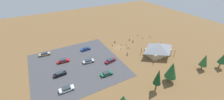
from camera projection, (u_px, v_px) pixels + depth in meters
The scene contains 27 objects.
ground at pixel (119, 48), 69.51m from camera, with size 160.00×160.00×0.00m, color brown.
parking_lot_asphalt at pixel (77, 65), 57.55m from camera, with size 34.53×34.38×0.05m, color #424247.
bike_pavilion at pixel (158, 48), 62.52m from camera, with size 12.11×8.82×5.80m.
trash_bin at pixel (115, 42), 73.66m from camera, with size 0.60×0.60×0.90m, color brown.
lot_sign at pixel (112, 46), 67.91m from camera, with size 0.56×0.08×2.20m.
pine_far_west at pixel (223, 58), 53.70m from camera, with size 2.68×2.68×6.67m.
pine_mideast at pixel (158, 77), 43.09m from camera, with size 2.44×2.44×8.34m.
pine_west at pixel (205, 60), 53.06m from camera, with size 2.87×2.87×6.60m.
pine_far_east at pixel (172, 70), 47.00m from camera, with size 3.88×3.88×7.84m.
bicycle_yellow_edge_south at pixel (150, 37), 79.29m from camera, with size 0.57×1.73×0.83m.
bicycle_orange_front_row at pixel (126, 45), 71.32m from camera, with size 0.54×1.71×0.82m.
bicycle_red_near_sign at pixel (138, 36), 80.10m from camera, with size 1.62×0.68×0.79m.
bicycle_blue_yard_left at pixel (128, 48), 68.48m from camera, with size 1.03×1.42×0.87m.
bicycle_silver_yard_right at pixel (122, 45), 71.42m from camera, with size 1.64×0.68×0.82m.
bicycle_black_yard_center at pixel (121, 49), 67.78m from camera, with size 1.40×1.00×0.88m.
bicycle_green_mid_cluster at pixel (143, 38), 77.78m from camera, with size 1.44×0.91×0.83m.
car_red_by_curb at pixel (63, 61), 58.76m from camera, with size 4.83×2.11×1.41m.
car_blue_inner_stall at pixel (86, 49), 67.18m from camera, with size 4.39×2.12×1.41m.
car_white_far_end at pixel (67, 89), 45.39m from camera, with size 4.72×1.96×1.35m.
car_black_end_stall at pixel (60, 74), 51.66m from camera, with size 4.63×2.05×1.42m.
car_tan_back_corner at pixel (45, 54), 63.28m from camera, with size 4.74×2.05×1.34m.
car_maroon_near_entry at pixel (110, 60), 58.96m from camera, with size 4.98×2.60×1.32m.
car_green_second_row at pixel (107, 73), 51.88m from camera, with size 4.43×1.94×1.31m.
car_silver_mid_lot at pixel (89, 61), 58.62m from camera, with size 4.73×2.14×1.29m.
visitor_near_lot at pixel (130, 39), 75.91m from camera, with size 0.36×0.39×1.74m.
visitor_at_bikes at pixel (127, 54), 63.21m from camera, with size 0.38×0.36×1.67m.
visitor_crossing_yard at pixel (133, 41), 73.81m from camera, with size 0.39×0.36×1.66m.
Camera 1 is at (32.11, 51.08, 34.69)m, focal length 22.80 mm.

